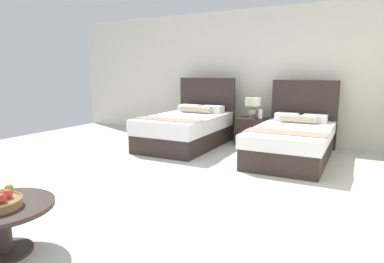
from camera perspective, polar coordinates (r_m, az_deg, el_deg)
ground_plane at (r=4.47m, az=-2.57°, el=-8.95°), size 9.69×10.40×0.02m
wall_back at (r=7.34m, az=11.51°, el=9.30°), size 9.69×0.12×2.74m
bed_near_window at (r=6.60m, az=-0.91°, el=0.48°), size 1.32×2.09×1.31m
bed_near_corner at (r=5.89m, az=16.66°, el=-1.45°), size 1.26×2.21×1.29m
nightstand at (r=6.83m, az=10.12°, el=0.03°), size 0.57×0.48×0.54m
table_lamp at (r=6.77m, az=10.31°, el=4.47°), size 0.31×0.31×0.40m
vase at (r=6.68m, az=11.49°, el=2.94°), size 0.08×0.08×0.19m
coffee_table at (r=3.15m, az=-29.62°, el=-12.59°), size 0.81×0.81×0.41m
loose_apple at (r=3.39m, az=-28.58°, el=-8.38°), size 0.07×0.07×0.07m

